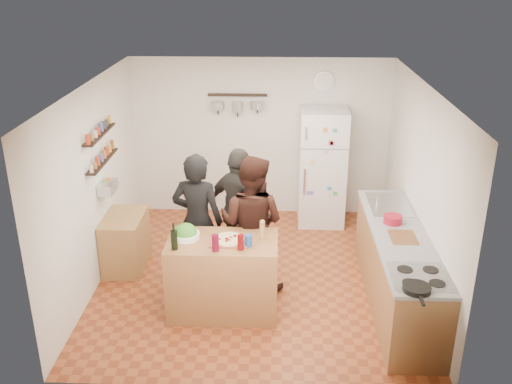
{
  "coord_description": "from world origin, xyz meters",
  "views": [
    {
      "loc": [
        0.24,
        -6.48,
        3.84
      ],
      "look_at": [
        0.0,
        0.1,
        1.15
      ],
      "focal_mm": 40.0,
      "sensor_mm": 36.0,
      "label": 1
    }
  ],
  "objects_px": {
    "salad_bowl": "(186,235)",
    "red_bowl": "(393,219)",
    "wine_bottle": "(174,240)",
    "person_back": "(240,211)",
    "pepper_mill": "(262,232)",
    "wall_clock": "(324,81)",
    "salt_canister": "(248,241)",
    "fridge": "(322,167)",
    "side_table": "(126,242)",
    "skillet": "(417,288)",
    "prep_island": "(223,276)",
    "person_center": "(252,224)",
    "counter_run": "(398,270)",
    "person_left": "(198,221)"
  },
  "relations": [
    {
      "from": "person_back",
      "to": "side_table",
      "type": "distance_m",
      "value": 1.59
    },
    {
      "from": "counter_run",
      "to": "pepper_mill",
      "type": "bearing_deg",
      "value": -173.77
    },
    {
      "from": "person_back",
      "to": "counter_run",
      "type": "relative_size",
      "value": 0.64
    },
    {
      "from": "salt_canister",
      "to": "skillet",
      "type": "height_order",
      "value": "salt_canister"
    },
    {
      "from": "skillet",
      "to": "side_table",
      "type": "bearing_deg",
      "value": 149.38
    },
    {
      "from": "pepper_mill",
      "to": "wall_clock",
      "type": "bearing_deg",
      "value": 73.18
    },
    {
      "from": "side_table",
      "to": "red_bowl",
      "type": "bearing_deg",
      "value": -7.79
    },
    {
      "from": "skillet",
      "to": "wall_clock",
      "type": "distance_m",
      "value": 4.08
    },
    {
      "from": "salad_bowl",
      "to": "red_bowl",
      "type": "height_order",
      "value": "red_bowl"
    },
    {
      "from": "person_back",
      "to": "wall_clock",
      "type": "distance_m",
      "value": 2.56
    },
    {
      "from": "salad_bowl",
      "to": "wall_clock",
      "type": "distance_m",
      "value": 3.5
    },
    {
      "from": "skillet",
      "to": "red_bowl",
      "type": "xyz_separation_m",
      "value": [
        0.05,
        1.51,
        0.02
      ]
    },
    {
      "from": "counter_run",
      "to": "wine_bottle",
      "type": "bearing_deg",
      "value": -170.1
    },
    {
      "from": "wine_bottle",
      "to": "person_back",
      "type": "bearing_deg",
      "value": 62.5
    },
    {
      "from": "red_bowl",
      "to": "fridge",
      "type": "relative_size",
      "value": 0.12
    },
    {
      "from": "counter_run",
      "to": "wall_clock",
      "type": "relative_size",
      "value": 8.77
    },
    {
      "from": "wine_bottle",
      "to": "person_back",
      "type": "height_order",
      "value": "person_back"
    },
    {
      "from": "salt_canister",
      "to": "person_left",
      "type": "height_order",
      "value": "person_left"
    },
    {
      "from": "wine_bottle",
      "to": "fridge",
      "type": "distance_m",
      "value": 3.28
    },
    {
      "from": "prep_island",
      "to": "person_back",
      "type": "relative_size",
      "value": 0.75
    },
    {
      "from": "salt_canister",
      "to": "fridge",
      "type": "height_order",
      "value": "fridge"
    },
    {
      "from": "prep_island",
      "to": "side_table",
      "type": "relative_size",
      "value": 1.56
    },
    {
      "from": "wall_clock",
      "to": "counter_run",
      "type": "bearing_deg",
      "value": -74.08
    },
    {
      "from": "wine_bottle",
      "to": "salad_bowl",
      "type": "bearing_deg",
      "value": 73.5
    },
    {
      "from": "wine_bottle",
      "to": "counter_run",
      "type": "relative_size",
      "value": 0.08
    },
    {
      "from": "prep_island",
      "to": "salad_bowl",
      "type": "height_order",
      "value": "salad_bowl"
    },
    {
      "from": "wine_bottle",
      "to": "fridge",
      "type": "relative_size",
      "value": 0.12
    },
    {
      "from": "side_table",
      "to": "skillet",
      "type": "bearing_deg",
      "value": -30.62
    },
    {
      "from": "skillet",
      "to": "wall_clock",
      "type": "relative_size",
      "value": 0.9
    },
    {
      "from": "red_bowl",
      "to": "side_table",
      "type": "height_order",
      "value": "red_bowl"
    },
    {
      "from": "salad_bowl",
      "to": "fridge",
      "type": "distance_m",
      "value": 3.01
    },
    {
      "from": "side_table",
      "to": "salt_canister",
      "type": "bearing_deg",
      "value": -33.13
    },
    {
      "from": "salt_canister",
      "to": "fridge",
      "type": "xyz_separation_m",
      "value": [
        1.0,
        2.64,
        -0.08
      ]
    },
    {
      "from": "salt_canister",
      "to": "person_back",
      "type": "relative_size",
      "value": 0.08
    },
    {
      "from": "salad_bowl",
      "to": "wine_bottle",
      "type": "relative_size",
      "value": 1.44
    },
    {
      "from": "person_left",
      "to": "person_back",
      "type": "relative_size",
      "value": 1.04
    },
    {
      "from": "person_center",
      "to": "person_back",
      "type": "distance_m",
      "value": 0.48
    },
    {
      "from": "wine_bottle",
      "to": "skillet",
      "type": "relative_size",
      "value": 0.82
    },
    {
      "from": "wine_bottle",
      "to": "red_bowl",
      "type": "relative_size",
      "value": 1.0
    },
    {
      "from": "person_left",
      "to": "prep_island",
      "type": "bearing_deg",
      "value": 130.73
    },
    {
      "from": "salad_bowl",
      "to": "prep_island",
      "type": "bearing_deg",
      "value": -6.79
    },
    {
      "from": "prep_island",
      "to": "skillet",
      "type": "bearing_deg",
      "value": -27.0
    },
    {
      "from": "pepper_mill",
      "to": "wall_clock",
      "type": "xyz_separation_m",
      "value": [
        0.85,
        2.8,
        1.14
      ]
    },
    {
      "from": "prep_island",
      "to": "red_bowl",
      "type": "height_order",
      "value": "red_bowl"
    },
    {
      "from": "salad_bowl",
      "to": "person_back",
      "type": "bearing_deg",
      "value": 59.68
    },
    {
      "from": "counter_run",
      "to": "skillet",
      "type": "height_order",
      "value": "skillet"
    },
    {
      "from": "prep_island",
      "to": "salt_canister",
      "type": "relative_size",
      "value": 9.27
    },
    {
      "from": "fridge",
      "to": "prep_island",
      "type": "bearing_deg",
      "value": -117.21
    },
    {
      "from": "prep_island",
      "to": "person_center",
      "type": "bearing_deg",
      "value": 60.92
    },
    {
      "from": "red_bowl",
      "to": "side_table",
      "type": "relative_size",
      "value": 0.28
    }
  ]
}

